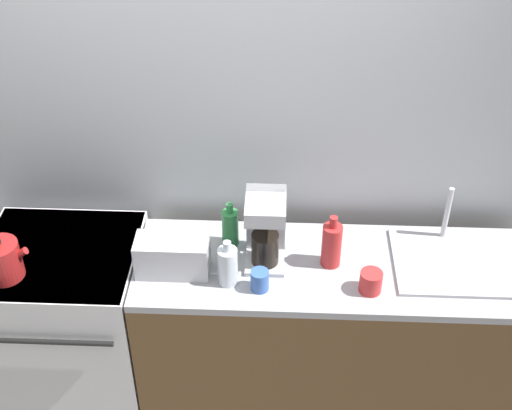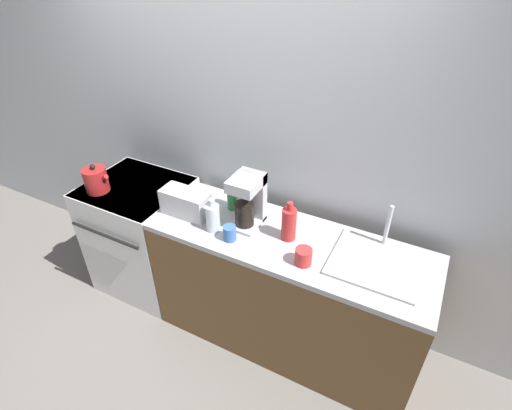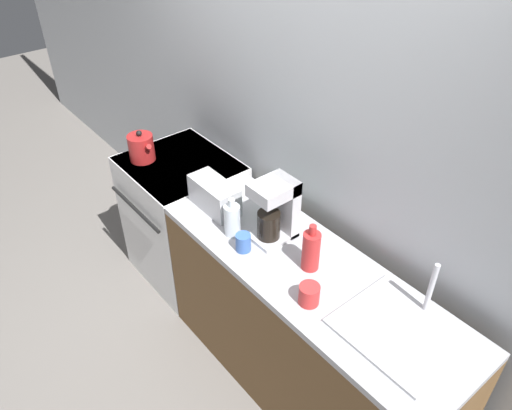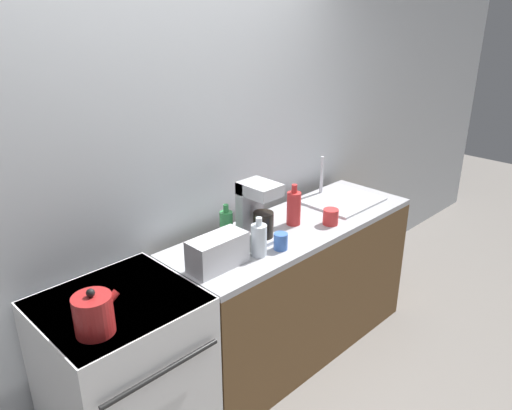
# 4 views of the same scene
# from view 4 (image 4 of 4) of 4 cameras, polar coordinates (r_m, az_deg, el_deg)

# --- Properties ---
(wall_back) EXTENTS (8.00, 0.05, 2.60)m
(wall_back) POSITION_cam_4_polar(r_m,az_deg,el_deg) (2.84, -9.68, 3.56)
(wall_back) COLOR silver
(wall_back) RESTS_ON ground_plane
(stove) EXTENTS (0.70, 0.68, 0.92)m
(stove) POSITION_cam_4_polar(r_m,az_deg,el_deg) (2.69, -14.67, -18.54)
(stove) COLOR silver
(stove) RESTS_ON ground_plane
(counter_block) EXTENTS (1.74, 0.58, 0.92)m
(counter_block) POSITION_cam_4_polar(r_m,az_deg,el_deg) (3.31, 4.37, -9.44)
(counter_block) COLOR brown
(counter_block) RESTS_ON ground_plane
(kettle) EXTENTS (0.21, 0.16, 0.21)m
(kettle) POSITION_cam_4_polar(r_m,az_deg,el_deg) (2.19, -18.03, -11.78)
(kettle) COLOR maroon
(kettle) RESTS_ON stove
(toaster) EXTENTS (0.31, 0.15, 0.17)m
(toaster) POSITION_cam_4_polar(r_m,az_deg,el_deg) (2.57, -4.41, -5.37)
(toaster) COLOR #BCBCC1
(toaster) RESTS_ON counter_block
(coffee_maker) EXTENTS (0.17, 0.22, 0.34)m
(coffee_maker) POSITION_cam_4_polar(r_m,az_deg,el_deg) (2.85, 0.08, -0.42)
(coffee_maker) COLOR #B7B7BC
(coffee_maker) RESTS_ON counter_block
(sink_tray) EXTENTS (0.49, 0.43, 0.28)m
(sink_tray) POSITION_cam_4_polar(r_m,az_deg,el_deg) (3.49, 9.57, 0.72)
(sink_tray) COLOR #B7B7BC
(sink_tray) RESTS_ON counter_block
(bottle_clear) EXTENTS (0.09, 0.09, 0.22)m
(bottle_clear) POSITION_cam_4_polar(r_m,az_deg,el_deg) (2.68, 0.33, -3.98)
(bottle_clear) COLOR silver
(bottle_clear) RESTS_ON counter_block
(bottle_red) EXTENTS (0.09, 0.09, 0.26)m
(bottle_red) POSITION_cam_4_polar(r_m,az_deg,el_deg) (3.05, 4.34, -0.31)
(bottle_red) COLOR #B72828
(bottle_red) RESTS_ON counter_block
(bottle_green) EXTENTS (0.08, 0.08, 0.22)m
(bottle_green) POSITION_cam_4_polar(r_m,az_deg,el_deg) (2.84, -3.41, -2.40)
(bottle_green) COLOR #338C47
(bottle_green) RESTS_ON counter_block
(cup_red) EXTENTS (0.10, 0.10, 0.10)m
(cup_red) POSITION_cam_4_polar(r_m,az_deg,el_deg) (3.10, 8.53, -1.34)
(cup_red) COLOR red
(cup_red) RESTS_ON counter_block
(cup_blue) EXTENTS (0.08, 0.08, 0.09)m
(cup_blue) POSITION_cam_4_polar(r_m,az_deg,el_deg) (2.76, 2.84, -4.17)
(cup_blue) COLOR #3860B2
(cup_blue) RESTS_ON counter_block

